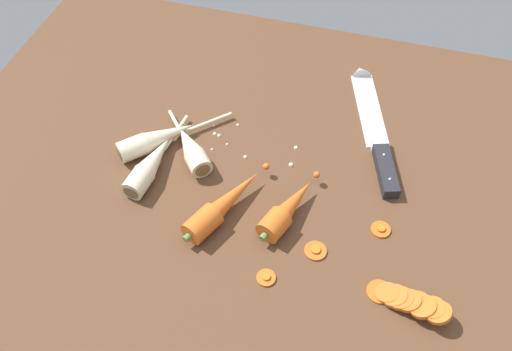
% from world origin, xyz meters
% --- Properties ---
extents(ground_plane, '(1.20, 0.90, 0.04)m').
position_xyz_m(ground_plane, '(0.00, 0.00, -0.02)').
color(ground_plane, brown).
extents(chefs_knife, '(0.14, 0.34, 0.04)m').
position_xyz_m(chefs_knife, '(0.18, 0.17, 0.01)').
color(chefs_knife, silver).
rests_on(chefs_knife, ground_plane).
extents(whole_carrot, '(0.11, 0.20, 0.04)m').
position_xyz_m(whole_carrot, '(-0.03, -0.10, 0.02)').
color(whole_carrot, '#D6601E').
rests_on(whole_carrot, ground_plane).
extents(whole_carrot_second, '(0.08, 0.16, 0.04)m').
position_xyz_m(whole_carrot_second, '(0.07, -0.08, 0.02)').
color(whole_carrot_second, '#D6601E').
rests_on(whole_carrot_second, ground_plane).
extents(parsnip_front, '(0.05, 0.21, 0.04)m').
position_xyz_m(parsnip_front, '(-0.19, -0.05, 0.02)').
color(parsnip_front, beige).
rests_on(parsnip_front, ground_plane).
extents(parsnip_mid_left, '(0.13, 0.15, 0.04)m').
position_xyz_m(parsnip_mid_left, '(-0.13, 0.00, 0.02)').
color(parsnip_mid_left, beige).
rests_on(parsnip_mid_left, ground_plane).
extents(parsnip_mid_right, '(0.18, 0.18, 0.04)m').
position_xyz_m(parsnip_mid_right, '(-0.20, 0.01, 0.02)').
color(parsnip_mid_right, beige).
rests_on(parsnip_mid_right, ground_plane).
extents(carrot_slice_stack, '(0.13, 0.06, 0.04)m').
position_xyz_m(carrot_slice_stack, '(0.28, -0.19, 0.01)').
color(carrot_slice_stack, '#D6601E').
rests_on(carrot_slice_stack, ground_plane).
extents(carrot_slice_stray_near, '(0.03, 0.03, 0.01)m').
position_xyz_m(carrot_slice_stray_near, '(0.07, -0.20, 0.00)').
color(carrot_slice_stray_near, '#D6601E').
rests_on(carrot_slice_stray_near, ground_plane).
extents(carrot_slice_stray_mid, '(0.03, 0.03, 0.01)m').
position_xyz_m(carrot_slice_stray_mid, '(0.23, -0.06, 0.00)').
color(carrot_slice_stray_mid, '#D6601E').
rests_on(carrot_slice_stray_mid, ground_plane).
extents(carrot_slice_stray_far, '(0.04, 0.04, 0.01)m').
position_xyz_m(carrot_slice_stray_far, '(0.13, -0.13, 0.00)').
color(carrot_slice_stray_far, '#D6601E').
rests_on(carrot_slice_stray_far, ground_plane).
extents(mince_crumbs, '(0.17, 0.08, 0.01)m').
position_xyz_m(mince_crumbs, '(-0.03, 0.06, 0.00)').
color(mince_crumbs, silver).
rests_on(mince_crumbs, ground_plane).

